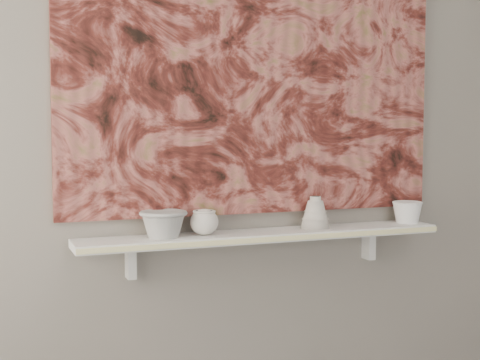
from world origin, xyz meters
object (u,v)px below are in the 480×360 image
cup_cream (204,222)px  bowl_white (407,212)px  bell_vessel (315,212)px  shelf (265,235)px  bowl_grey (163,224)px  painting (257,67)px

cup_cream → bowl_white: cup_cream is taller
cup_cream → bell_vessel: 0.45m
shelf → bowl_white: size_ratio=11.50×
shelf → bowl_grey: bowl_grey is taller
shelf → bowl_grey: 0.39m
shelf → cup_cream: size_ratio=13.74×
bell_vessel → painting: bearing=159.0°
shelf → cup_cream: (-0.24, 0.00, 0.06)m
bowl_grey → bell_vessel: size_ratio=1.36×
cup_cream → bowl_white: size_ratio=0.84×
cup_cream → bell_vessel: (0.45, 0.00, 0.02)m
painting → bowl_white: 0.85m
bowl_grey → cup_cream: bearing=0.0°
bowl_white → painting: bearing=172.7°
painting → bell_vessel: painting is taller
bell_vessel → bowl_white: 0.42m
shelf → bowl_grey: size_ratio=8.32×
painting → bowl_white: size_ratio=12.32×
bowl_grey → cup_cream: bowl_grey is taller
shelf → bowl_white: bowl_white is taller
shelf → painting: 0.63m
bowl_grey → bowl_white: (1.02, 0.00, -0.00)m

